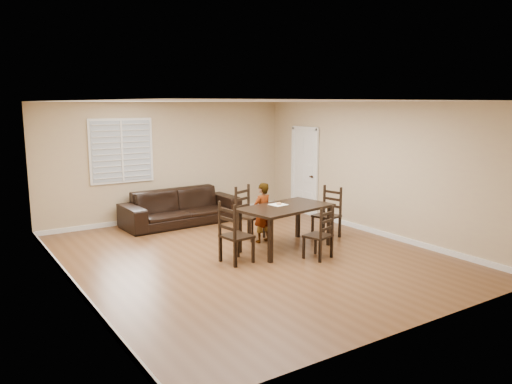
% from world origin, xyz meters
% --- Properties ---
extents(ground, '(7.00, 7.00, 0.00)m').
position_xyz_m(ground, '(0.00, 0.00, 0.00)').
color(ground, brown).
rests_on(ground, ground).
extents(room, '(6.04, 7.04, 2.72)m').
position_xyz_m(room, '(0.04, 0.18, 1.81)').
color(room, tan).
rests_on(room, ground).
extents(dining_table, '(1.85, 1.24, 0.80)m').
position_xyz_m(dining_table, '(0.79, 0.02, 0.72)').
color(dining_table, black).
rests_on(dining_table, ground).
extents(chair_near, '(0.60, 0.58, 1.06)m').
position_xyz_m(chair_near, '(0.59, 1.10, 0.48)').
color(chair_near, black).
rests_on(chair_near, ground).
extents(chair_far, '(0.51, 0.49, 0.93)m').
position_xyz_m(chair_far, '(0.95, -0.86, 0.42)').
color(chair_far, black).
rests_on(chair_far, ground).
extents(chair_left, '(0.50, 0.53, 1.05)m').
position_xyz_m(chair_left, '(-0.50, -0.19, 0.48)').
color(chair_left, black).
rests_on(chair_left, ground).
extents(chair_right, '(0.52, 0.55, 1.02)m').
position_xyz_m(chair_right, '(2.08, 0.25, 0.46)').
color(chair_right, black).
rests_on(chair_right, ground).
extents(child, '(0.47, 0.35, 1.17)m').
position_xyz_m(child, '(0.69, 0.64, 0.58)').
color(child, gray).
rests_on(child, ground).
extents(napkin, '(0.32, 0.32, 0.00)m').
position_xyz_m(napkin, '(0.76, 0.21, 0.81)').
color(napkin, beige).
rests_on(napkin, dining_table).
extents(donut, '(0.10, 0.10, 0.04)m').
position_xyz_m(donut, '(0.78, 0.22, 0.83)').
color(donut, '#C58246').
rests_on(donut, napkin).
extents(sofa, '(2.66, 1.14, 0.76)m').
position_xyz_m(sofa, '(-0.00, 2.86, 0.38)').
color(sofa, black).
rests_on(sofa, ground).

